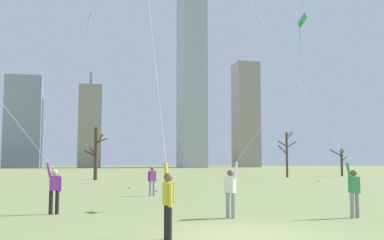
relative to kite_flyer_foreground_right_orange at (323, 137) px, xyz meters
The scene contains 16 objects.
ground_plane 4.36m from the kite_flyer_foreground_right_orange, 155.74° to the right, with size 400.00×400.00×0.00m, color #848E56.
kite_flyer_foreground_right_orange is the anchor object (origin of this frame).
kite_flyer_midfield_left_red 6.66m from the kite_flyer_foreground_right_orange, 169.53° to the left, with size 0.81×11.64×21.80m.
kite_flyer_midfield_right_yellow 1.40m from the kite_flyer_foreground_right_orange, 148.73° to the left, with size 8.16×7.22×14.67m.
kite_flyer_foreground_left_white 10.59m from the kite_flyer_foreground_right_orange, 160.85° to the left, with size 10.53×5.70×15.00m.
bystander_watching_nearby 12.88m from the kite_flyer_foreground_right_orange, 106.60° to the left, with size 0.49×0.28×1.62m.
distant_kite_drifting_right_purple 35.84m from the kite_flyer_foreground_right_orange, 63.04° to the left, with size 0.28×2.59×20.39m.
distant_kite_drifting_left_teal 28.21m from the kite_flyer_foreground_right_orange, 105.47° to the left, with size 3.23×6.30×14.90m.
bare_tree_right_of_center 36.32m from the kite_flyer_foreground_right_orange, 100.07° to the left, with size 2.42×2.00×5.55m.
bare_tree_rightmost 42.22m from the kite_flyer_foreground_right_orange, 66.44° to the left, with size 2.36×1.33×5.71m.
bare_tree_leftmost 48.69m from the kite_flyer_foreground_right_orange, 57.84° to the left, with size 1.25×2.64×3.67m.
skyline_tall_tower 156.44m from the kite_flyer_foreground_right_orange, 78.98° to the left, with size 6.68×11.57×76.17m.
skyline_squat_block 146.21m from the kite_flyer_foreground_right_orange, 101.10° to the left, with size 11.55×8.54×30.21m.
skyline_short_annex 155.67m from the kite_flyer_foreground_right_orange, 70.86° to the left, with size 8.57×9.08×39.41m.
skyline_slender_spire 141.47m from the kite_flyer_foreground_right_orange, 78.47° to the left, with size 8.24×9.50×64.76m.
skyline_mid_tower_right 136.05m from the kite_flyer_foreground_right_orange, 92.85° to the left, with size 7.32×5.32×31.24m.
Camera 1 is at (-4.03, -11.31, 1.88)m, focal length 41.87 mm.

